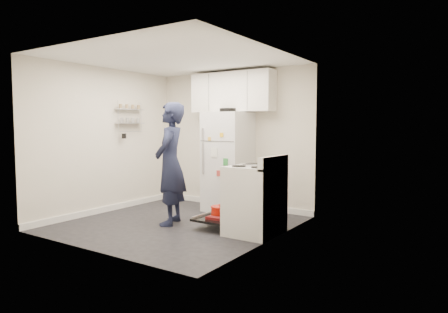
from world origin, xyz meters
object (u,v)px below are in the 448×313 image
Objects in this scene: electric_range at (254,200)px; open_oven_door at (220,215)px; refrigerator at (228,161)px; person at (170,164)px.

electric_range reaches higher than open_oven_door.
refrigerator is 1.33m from person.
refrigerator is (-0.55, 1.08, 0.69)m from open_oven_door.
person reaches higher than open_oven_door.
electric_range is 0.65m from open_oven_door.
refrigerator is (-1.14, 1.10, 0.41)m from electric_range.
person reaches higher than electric_range.
open_oven_door is 0.38× the size of person.
electric_range is 1.43m from person.
refrigerator reaches higher than electric_range.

